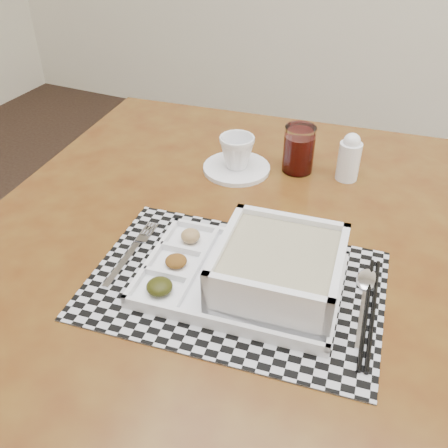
% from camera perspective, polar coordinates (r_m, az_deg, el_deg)
% --- Properties ---
extents(dining_table, '(1.19, 1.19, 0.81)m').
position_cam_1_polar(dining_table, '(0.97, 3.88, -5.56)').
color(dining_table, '#4D220E').
rests_on(dining_table, ground).
extents(placemat, '(0.51, 0.37, 0.00)m').
position_cam_1_polar(placemat, '(0.82, 1.28, -6.91)').
color(placemat, '#B3B4BC').
rests_on(placemat, dining_table).
extents(serving_tray, '(0.34, 0.25, 0.09)m').
position_cam_1_polar(serving_tray, '(0.80, 4.98, -5.50)').
color(serving_tray, white).
rests_on(serving_tray, placemat).
extents(fork, '(0.04, 0.19, 0.00)m').
position_cam_1_polar(fork, '(0.90, -10.33, -3.11)').
color(fork, silver).
rests_on(fork, placemat).
extents(spoon, '(0.04, 0.18, 0.01)m').
position_cam_1_polar(spoon, '(0.85, 15.98, -6.73)').
color(spoon, silver).
rests_on(spoon, placemat).
extents(chopsticks, '(0.04, 0.24, 0.01)m').
position_cam_1_polar(chopsticks, '(0.81, 16.31, -9.45)').
color(chopsticks, black).
rests_on(chopsticks, placemat).
extents(saucer, '(0.15, 0.15, 0.01)m').
position_cam_1_polar(saucer, '(1.13, 1.44, 6.39)').
color(saucer, white).
rests_on(saucer, dining_table).
extents(cup, '(0.08, 0.08, 0.07)m').
position_cam_1_polar(cup, '(1.11, 1.47, 8.25)').
color(cup, white).
rests_on(cup, saucer).
extents(juice_glass, '(0.07, 0.07, 0.10)m').
position_cam_1_polar(juice_glass, '(1.12, 8.53, 8.28)').
color(juice_glass, white).
rests_on(juice_glass, dining_table).
extents(creamer_bottle, '(0.05, 0.05, 0.11)m').
position_cam_1_polar(creamer_bottle, '(1.10, 14.12, 7.38)').
color(creamer_bottle, white).
rests_on(creamer_bottle, dining_table).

